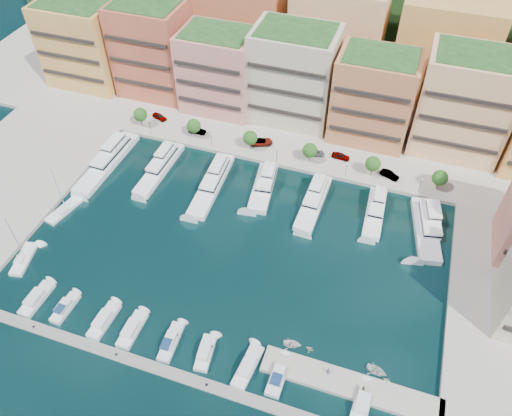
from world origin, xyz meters
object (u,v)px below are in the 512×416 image
at_px(yacht_3, 264,185).
at_px(tree_1, 194,126).
at_px(cruiser_3, 132,330).
at_px(cruiser_7, 278,376).
at_px(sailboat_1, 65,210).
at_px(cruiser_6, 248,367).
at_px(tree_5, 440,178).
at_px(yacht_5, 375,210).
at_px(car_0, 160,117).
at_px(tree_4, 373,164).
at_px(car_2, 261,142).
at_px(tender_2, 377,371).
at_px(cruiser_4, 171,342).
at_px(tender_0, 292,344).
at_px(cruiser_2, 104,321).
at_px(lamppost_0, 150,125).
at_px(person_1, 363,389).
at_px(yacht_6, 427,226).
at_px(tree_2, 250,138).
at_px(car_4, 341,156).
at_px(cruiser_1, 65,308).
at_px(lamppost_4, 421,183).
at_px(yacht_1, 161,166).
at_px(lamppost_1, 211,138).
at_px(car_1, 197,131).
at_px(yacht_2, 213,181).
at_px(cruiser_0, 37,299).
at_px(yacht_0, 109,159).
at_px(lamppost_3, 347,167).
at_px(car_5, 390,175).
at_px(tree_0, 140,115).
at_px(lamppost_2, 277,152).
at_px(tender_3, 387,380).
at_px(person_0, 328,371).
at_px(car_3, 314,152).
at_px(cruiser_5, 205,353).
at_px(tree_3, 310,150).
at_px(cruiser_9, 362,403).
at_px(yacht_4, 314,200).
at_px(sailboat_0, 24,259).

bearing_deg(yacht_3, tree_1, 152.92).
relative_size(yacht_3, cruiser_3, 2.13).
height_order(cruiser_7, sailboat_1, sailboat_1).
bearing_deg(cruiser_6, tree_5, 64.08).
height_order(yacht_5, car_0, yacht_5).
relative_size(tree_4, car_2, 0.92).
bearing_deg(cruiser_6, tender_2, 16.96).
relative_size(cruiser_4, tender_0, 2.39).
bearing_deg(cruiser_2, tree_1, 96.10).
distance_m(lamppost_0, sailboat_1, 33.17).
bearing_deg(car_0, person_1, -112.18).
xyz_separation_m(yacht_6, tender_0, (-20.81, -37.81, -0.85)).
height_order(tree_2, cruiser_6, tree_2).
height_order(cruiser_2, car_4, car_4).
bearing_deg(cruiser_1, lamppost_4, 41.73).
xyz_separation_m(yacht_1, cruiser_7, (44.88, -44.06, -0.52)).
bearing_deg(yacht_1, lamppost_1, 51.36).
relative_size(lamppost_4, car_1, 0.89).
relative_size(lamppost_4, yacht_2, 0.18).
xyz_separation_m(cruiser_6, tender_2, (22.19, 6.77, -0.15)).
relative_size(yacht_1, cruiser_0, 2.46).
bearing_deg(tree_5, yacht_0, -168.98).
height_order(tree_4, car_4, tree_4).
xyz_separation_m(lamppost_3, car_5, (10.49, 3.03, -2.04)).
height_order(lamppost_0, cruiser_7, lamppost_0).
height_order(tree_0, lamppost_2, tree_0).
height_order(tree_2, cruiser_3, tree_2).
height_order(cruiser_0, tender_3, cruiser_0).
bearing_deg(person_0, yacht_6, -42.33).
xyz_separation_m(lamppost_2, yacht_3, (-0.19, -9.87, -2.62)).
height_order(tree_2, car_3, tree_2).
distance_m(yacht_0, cruiser_5, 61.55).
height_order(tree_3, person_1, tree_3).
relative_size(car_2, person_1, 3.40).
height_order(lamppost_1, cruiser_9, lamppost_1).
relative_size(tender_2, car_1, 0.80).
distance_m(tree_0, lamppost_1, 22.14).
bearing_deg(yacht_5, tender_0, -102.96).
bearing_deg(yacht_4, car_2, 139.11).
distance_m(cruiser_9, car_0, 93.39).
distance_m(tree_1, cruiser_9, 81.14).
distance_m(lamppost_1, cruiser_5, 59.86).
distance_m(cruiser_1, cruiser_3, 14.91).
xyz_separation_m(yacht_2, cruiser_0, (-20.63, -43.06, -0.66)).
relative_size(tree_2, yacht_5, 0.35).
relative_size(cruiser_2, cruiser_6, 0.92).
bearing_deg(lamppost_1, person_0, -50.24).
distance_m(yacht_3, sailboat_0, 56.68).
xyz_separation_m(lamppost_3, person_0, (7.70, -52.53, -2.01)).
bearing_deg(cruiser_2, yacht_2, 83.07).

